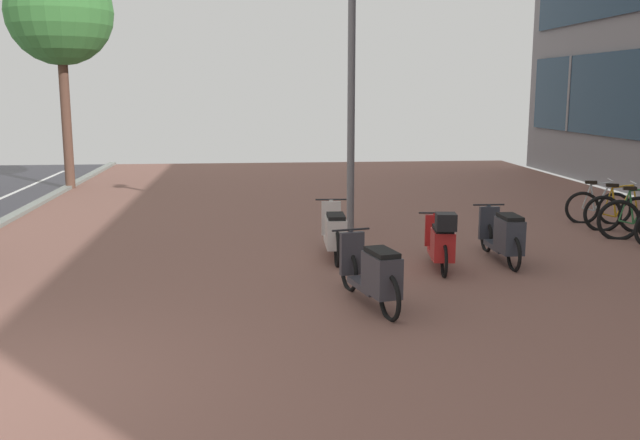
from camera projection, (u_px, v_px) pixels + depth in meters
ground at (127, 394)px, 6.26m from camera, size 21.00×40.00×0.13m
bicycle_rack_04 at (638, 220)px, 12.54m from camera, size 1.37×0.52×1.03m
bicycle_rack_05 at (620, 213)px, 13.32m from camera, size 1.30×0.51×0.98m
bicycle_rack_06 at (598, 207)px, 14.10m from camera, size 1.25×0.50×0.93m
scooter_near at (441, 242)px, 10.43m from camera, size 0.58×1.70×0.95m
scooter_mid at (335, 233)px, 11.15m from camera, size 0.52×1.86×0.87m
scooter_far at (504, 236)px, 10.85m from camera, size 0.52×1.85×0.82m
scooter_extra at (374, 274)px, 8.61m from camera, size 0.70×1.85×0.87m
lamp_post at (352, 53)px, 12.94m from camera, size 0.20×0.52×5.96m
street_tree at (59, 13)px, 18.43m from camera, size 2.75×2.75×6.01m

